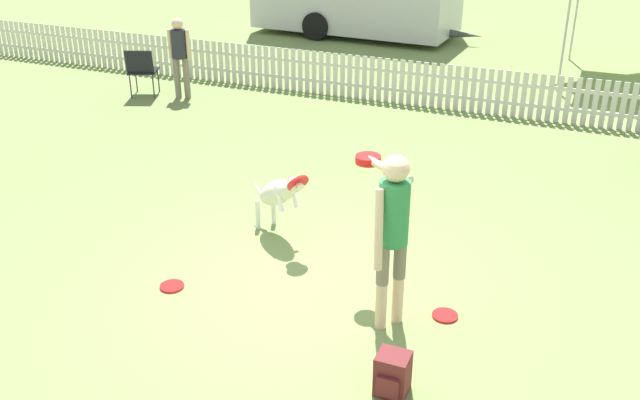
{
  "coord_description": "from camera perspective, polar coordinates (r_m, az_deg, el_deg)",
  "views": [
    {
      "loc": [
        2.49,
        -5.77,
        4.02
      ],
      "look_at": [
        -0.07,
        0.43,
        0.83
      ],
      "focal_mm": 40.0,
      "sensor_mm": 36.0,
      "label": 1
    }
  ],
  "objects": [
    {
      "name": "handler_person",
      "position": [
        6.46,
        5.71,
        -1.54
      ],
      "size": [
        0.78,
        1.06,
        1.74
      ],
      "rotation": [
        0.0,
        0.0,
        0.96
      ],
      "color": "beige",
      "rests_on": "ground_plane"
    },
    {
      "name": "backpack_on_grass",
      "position": [
        6.1,
        5.81,
        -13.69
      ],
      "size": [
        0.27,
        0.28,
        0.37
      ],
      "color": "maroon",
      "rests_on": "ground_plane"
    },
    {
      "name": "picket_fence",
      "position": [
        12.99,
        10.59,
        8.85
      ],
      "size": [
        21.97,
        0.04,
        0.81
      ],
      "color": "beige",
      "rests_on": "ground_plane"
    },
    {
      "name": "folding_chair_blue_left",
      "position": [
        13.88,
        -14.08,
        10.21
      ],
      "size": [
        0.66,
        0.67,
        0.91
      ],
      "rotation": [
        0.0,
        0.0,
        3.52
      ],
      "color": "#333338",
      "rests_on": "ground_plane"
    },
    {
      "name": "frisbee_near_dog",
      "position": [
        7.15,
        9.96,
        -9.09
      ],
      "size": [
        0.25,
        0.25,
        0.02
      ],
      "color": "red",
      "rests_on": "ground_plane"
    },
    {
      "name": "ground_plane",
      "position": [
        7.46,
        -0.79,
        -7.17
      ],
      "size": [
        240.0,
        240.0,
        0.0
      ],
      "primitive_type": "plane",
      "color": "olive"
    },
    {
      "name": "spectator_standing",
      "position": [
        13.56,
        -11.17,
        11.62
      ],
      "size": [
        0.4,
        0.27,
        1.49
      ],
      "rotation": [
        0.0,
        0.0,
        3.4
      ],
      "color": "#7A705B",
      "rests_on": "ground_plane"
    },
    {
      "name": "frisbee_near_handler",
      "position": [
        7.65,
        -11.76,
        -6.77
      ],
      "size": [
        0.25,
        0.25,
        0.02
      ],
      "color": "red",
      "rests_on": "ground_plane"
    },
    {
      "name": "leaping_dog",
      "position": [
        8.22,
        -3.33,
        0.59
      ],
      "size": [
        1.06,
        0.81,
        0.97
      ],
      "rotation": [
        0.0,
        0.0,
        -2.18
      ],
      "color": "beige",
      "rests_on": "ground_plane"
    }
  ]
}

